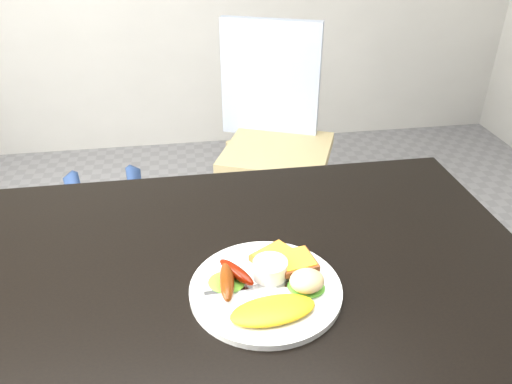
{
  "coord_description": "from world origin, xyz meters",
  "views": [
    {
      "loc": [
        -0.11,
        -0.8,
        1.4
      ],
      "look_at": [
        0.02,
        0.03,
        0.9
      ],
      "focal_mm": 35.0,
      "sensor_mm": 36.0,
      "label": 1
    }
  ],
  "objects_px": {
    "person": "(100,138)",
    "plate": "(266,289)",
    "dining_chair": "(277,153)",
    "dining_table": "(248,271)"
  },
  "relations": [
    {
      "from": "dining_chair",
      "to": "person",
      "type": "xyz_separation_m",
      "value": [
        -0.65,
        -0.44,
        0.31
      ]
    },
    {
      "from": "dining_table",
      "to": "plate",
      "type": "height_order",
      "value": "plate"
    },
    {
      "from": "dining_chair",
      "to": "person",
      "type": "height_order",
      "value": "person"
    },
    {
      "from": "dining_chair",
      "to": "person",
      "type": "relative_size",
      "value": 0.29
    },
    {
      "from": "dining_table",
      "to": "dining_chair",
      "type": "bearing_deg",
      "value": 75.66
    },
    {
      "from": "dining_chair",
      "to": "person",
      "type": "distance_m",
      "value": 0.84
    },
    {
      "from": "plate",
      "to": "dining_chair",
      "type": "bearing_deg",
      "value": 77.67
    },
    {
      "from": "dining_table",
      "to": "dining_chair",
      "type": "xyz_separation_m",
      "value": [
        0.28,
        1.09,
        -0.28
      ]
    },
    {
      "from": "person",
      "to": "plate",
      "type": "distance_m",
      "value": 0.84
    },
    {
      "from": "person",
      "to": "dining_table",
      "type": "bearing_deg",
      "value": 107.02
    }
  ]
}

